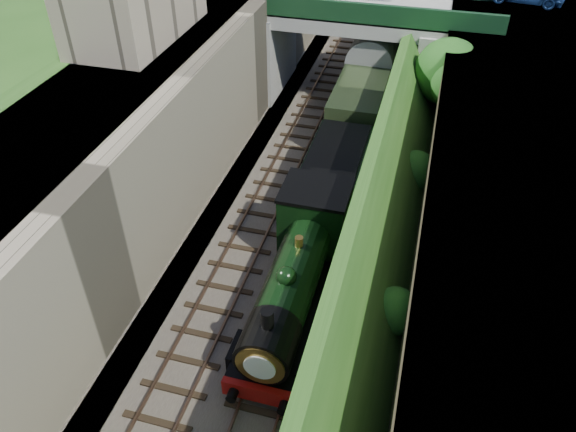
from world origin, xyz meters
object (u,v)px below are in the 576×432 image
at_px(locomotive, 297,275).
at_px(tender, 335,178).
at_px(tree, 450,73).
at_px(road_bridge, 371,41).

distance_m(locomotive, tender, 7.37).
xyz_separation_m(tree, tender, (-4.71, -7.04, -3.03)).
relative_size(road_bridge, locomotive, 1.56).
bearing_deg(locomotive, tender, 90.00).
height_order(tree, tender, tree).
bearing_deg(road_bridge, locomotive, -89.25).
bearing_deg(road_bridge, tender, -88.79).
bearing_deg(locomotive, tree, 71.88).
distance_m(road_bridge, locomotive, 19.58).
distance_m(road_bridge, tender, 12.34).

